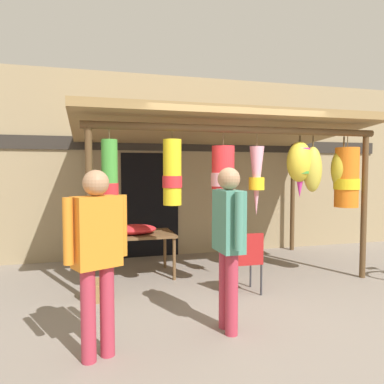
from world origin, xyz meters
The scene contains 9 objects.
ground_plane centered at (0.00, 0.00, 0.00)m, with size 30.00×30.00×0.00m, color gray.
shop_facade centered at (-0.01, 2.67, 1.75)m, with size 9.53×0.29×3.49m.
market_stall_canopy centered at (0.27, 0.97, 2.09)m, with size 4.59×2.58×2.53m.
display_table centered at (-1.34, 1.26, 0.62)m, with size 1.36×0.81×0.69m.
flower_heap_on_table centered at (-1.27, 1.18, 0.76)m, with size 0.69×0.48×0.15m.
folding_chair centered at (0.08, 0.02, 0.50)m, with size 0.41×0.41×0.84m.
wicker_basket_by_table centered at (-1.89, 0.36, 0.12)m, with size 0.39×0.39×0.23m, color olive.
vendor_in_orange centered at (-0.58, -1.01, 1.01)m, with size 0.23×0.59×1.71m.
customer_foreground centered at (-1.90, -1.23, 1.00)m, with size 0.55×0.36×1.68m.
Camera 1 is at (-1.96, -4.55, 1.68)m, focal length 34.74 mm.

